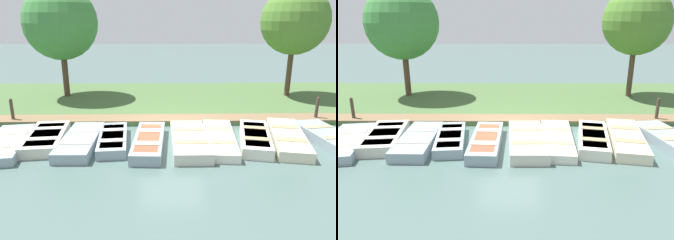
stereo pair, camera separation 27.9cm
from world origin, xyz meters
The scene contains 17 objects.
ground_plane centered at (0.00, 0.00, 0.00)m, with size 80.00×80.00×0.00m, color #4C6660.
shore_bank centered at (-5.00, 0.00, 0.08)m, with size 8.00×24.00×0.16m.
dock_walkway centered at (-1.51, 0.00, 0.11)m, with size 1.01×17.84×0.22m.
rowboat_0 centered at (1.21, -5.66, 0.17)m, with size 3.39×1.68×0.34m.
rowboat_1 centered at (0.80, -4.48, 0.20)m, with size 2.94×1.51×0.40m.
rowboat_2 centered at (1.07, -3.21, 0.19)m, with size 3.15×1.17×0.38m.
rowboat_3 centered at (0.91, -2.11, 0.18)m, with size 2.89×1.21×0.37m.
rowboat_4 centered at (1.17, -0.84, 0.19)m, with size 3.29×1.13×0.39m.
rowboat_5 centered at (1.11, 0.58, 0.20)m, with size 3.32×1.24×0.40m.
rowboat_6 centered at (0.89, 1.65, 0.16)m, with size 3.58×1.36×0.33m.
rowboat_7 centered at (0.94, 2.92, 0.20)m, with size 3.18×1.58×0.41m.
rowboat_8 centered at (0.90, 4.09, 0.19)m, with size 3.66×1.74×0.39m.
rowboat_9 centered at (0.91, 5.48, 0.21)m, with size 2.97×1.57×0.43m.
mooring_post_near centered at (-1.41, -6.58, 0.55)m, with size 0.13×0.13×1.10m.
mooring_post_far centered at (-1.41, 6.13, 0.55)m, with size 0.13×0.13×1.10m.
park_tree_far_left centered at (-5.68, -5.50, 3.95)m, with size 3.75×3.75×5.84m.
park_tree_left centered at (-5.59, 6.42, 4.03)m, with size 3.42×3.42×5.76m.
Camera 1 is at (11.68, -0.37, 4.38)m, focal length 35.00 mm.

